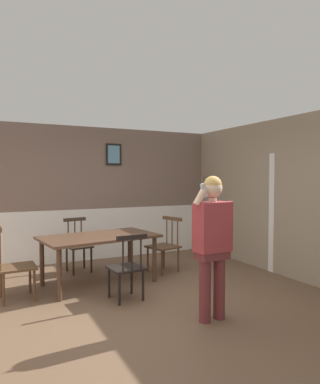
# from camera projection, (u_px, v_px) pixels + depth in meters

# --- Properties ---
(ground_plane) EXTENTS (6.24, 6.24, 0.00)m
(ground_plane) POSITION_uv_depth(u_px,v_px,m) (143.00, 305.00, 4.62)
(ground_plane) COLOR brown
(room_back_partition) EXTENTS (5.48, 0.17, 2.69)m
(room_back_partition) POSITION_uv_depth(u_px,v_px,m) (88.00, 196.00, 7.11)
(room_back_partition) COLOR #756056
(room_back_partition) RESTS_ON ground_plane
(room_right_partition) EXTENTS (0.13, 5.67, 2.69)m
(room_right_partition) POSITION_uv_depth(u_px,v_px,m) (296.00, 198.00, 5.77)
(room_right_partition) COLOR gray
(room_right_partition) RESTS_ON ground_plane
(dining_table) EXTENTS (1.88, 1.25, 0.77)m
(dining_table) POSITION_uv_depth(u_px,v_px,m) (99.00, 241.00, 5.50)
(dining_table) COLOR #4C3323
(dining_table) RESTS_ON ground_plane
(chair_near_window) EXTENTS (0.47, 0.47, 0.95)m
(chair_near_window) POSITION_uv_depth(u_px,v_px,m) (78.00, 245.00, 6.24)
(chair_near_window) COLOR #2D2319
(chair_near_window) RESTS_ON ground_plane
(chair_by_doorway) EXTENTS (0.59, 0.59, 0.96)m
(chair_by_doorway) POSITION_uv_depth(u_px,v_px,m) (165.00, 245.00, 6.23)
(chair_by_doorway) COLOR #513823
(chair_by_doorway) RESTS_ON ground_plane
(chair_at_table_head) EXTENTS (0.47, 0.47, 0.92)m
(chair_at_table_head) POSITION_uv_depth(u_px,v_px,m) (127.00, 267.00, 4.78)
(chair_at_table_head) COLOR black
(chair_at_table_head) RESTS_ON ground_plane
(chair_opposite_corner) EXTENTS (0.50, 0.50, 1.03)m
(chair_opposite_corner) POSITION_uv_depth(u_px,v_px,m) (14.00, 265.00, 4.80)
(chair_opposite_corner) COLOR #513823
(chair_opposite_corner) RESTS_ON ground_plane
(person_figure) EXTENTS (0.58, 0.26, 1.70)m
(person_figure) POSITION_uv_depth(u_px,v_px,m) (213.00, 237.00, 4.10)
(person_figure) COLOR brown
(person_figure) RESTS_ON ground_plane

